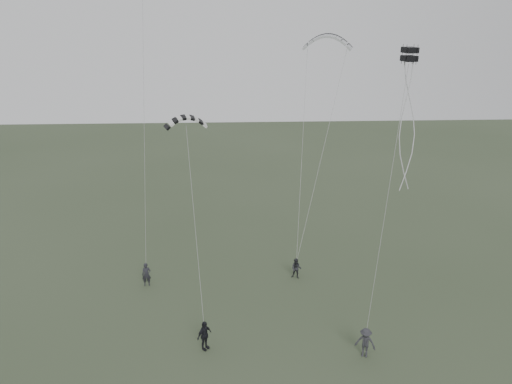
{
  "coord_description": "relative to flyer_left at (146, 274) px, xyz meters",
  "views": [
    {
      "loc": [
        -0.59,
        -26.09,
        17.95
      ],
      "look_at": [
        1.11,
        5.07,
        7.46
      ],
      "focal_mm": 35.0,
      "sensor_mm": 36.0,
      "label": 1
    }
  ],
  "objects": [
    {
      "name": "flyer_left",
      "position": [
        0.0,
        0.0,
        0.0
      ],
      "size": [
        0.68,
        0.49,
        1.73
      ],
      "primitive_type": "imported",
      "rotation": [
        0.0,
        0.0,
        0.12
      ],
      "color": "black",
      "rests_on": "ground"
    },
    {
      "name": "flyer_far",
      "position": [
        13.62,
        -8.92,
        0.03
      ],
      "size": [
        1.33,
        1.09,
        1.8
      ],
      "primitive_type": "imported",
      "rotation": [
        0.0,
        0.0,
        -0.43
      ],
      "color": "#29292E",
      "rests_on": "ground"
    },
    {
      "name": "kite_striped",
      "position": [
        3.52,
        -2.41,
        11.79
      ],
      "size": [
        2.69,
        1.49,
        1.15
      ],
      "primitive_type": null,
      "rotation": [
        0.18,
        0.0,
        0.28
      ],
      "color": "black",
      "rests_on": "flyer_center"
    },
    {
      "name": "kite_box",
      "position": [
        15.92,
        -5.2,
        15.57
      ],
      "size": [
        0.88,
        0.91,
        0.77
      ],
      "primitive_type": null,
      "rotation": [
        0.05,
        0.0,
        0.31
      ],
      "color": "black",
      "rests_on": "flyer_far"
    },
    {
      "name": "flyer_right",
      "position": [
        10.94,
        0.51,
        -0.09
      ],
      "size": [
        0.92,
        0.82,
        1.56
      ],
      "primitive_type": "imported",
      "rotation": [
        0.0,
        0.0,
        -0.36
      ],
      "color": "#222327",
      "rests_on": "ground"
    },
    {
      "name": "flyer_center",
      "position": [
        4.5,
        -7.75,
        0.04
      ],
      "size": [
        1.05,
        1.08,
        1.82
      ],
      "primitive_type": "imported",
      "rotation": [
        0.0,
        0.0,
        0.82
      ],
      "color": "black",
      "rests_on": "ground"
    },
    {
      "name": "kite_pale_large",
      "position": [
        13.93,
        7.78,
        16.25
      ],
      "size": [
        4.04,
        2.22,
        1.72
      ],
      "primitive_type": null,
      "rotation": [
        0.16,
        0.0,
        -0.3
      ],
      "color": "#ACAFB1",
      "rests_on": "flyer_right"
    },
    {
      "name": "ground",
      "position": [
        6.72,
        -6.44,
        -0.87
      ],
      "size": [
        140.0,
        140.0,
        0.0
      ],
      "primitive_type": "plane",
      "color": "#34402A",
      "rests_on": "ground"
    }
  ]
}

